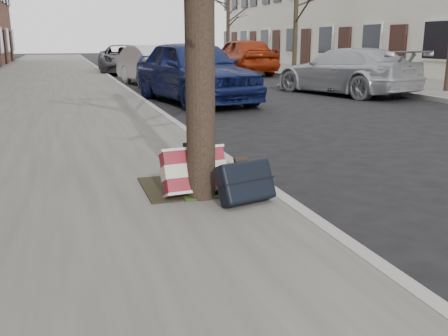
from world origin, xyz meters
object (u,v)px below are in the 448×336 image
object	(u,v)px
suitcase_red	(194,171)
suitcase_navy	(245,181)
car_near_front	(194,71)
car_near_mid	(156,66)

from	to	relation	value
suitcase_red	suitcase_navy	distance (m)	0.52
suitcase_red	suitcase_navy	size ratio (longest dim) A/B	1.14
car_near_front	car_near_mid	bearing A→B (deg)	80.35
car_near_front	suitcase_navy	bearing A→B (deg)	-111.80
suitcase_navy	car_near_front	distance (m)	8.39
suitcase_red	car_near_mid	size ratio (longest dim) A/B	0.14
car_near_front	car_near_mid	size ratio (longest dim) A/B	1.11
suitcase_navy	car_near_front	bearing A→B (deg)	63.63
suitcase_navy	car_near_mid	distance (m)	13.22
car_near_mid	suitcase_navy	bearing A→B (deg)	-109.66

